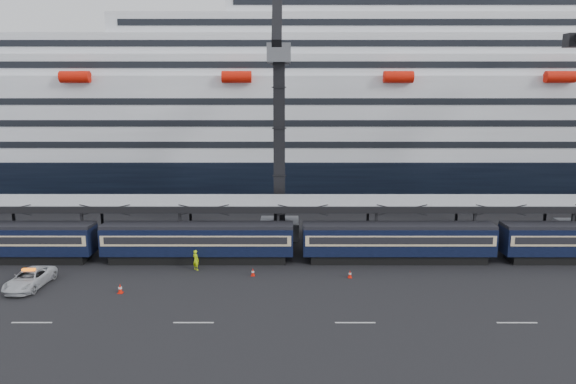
# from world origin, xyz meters

# --- Properties ---
(ground) EXTENTS (260.00, 260.00, 0.00)m
(ground) POSITION_xyz_m (0.00, 0.00, 0.00)
(ground) COLOR black
(ground) RESTS_ON ground
(train) EXTENTS (133.05, 3.00, 4.05)m
(train) POSITION_xyz_m (-4.65, 10.00, 2.20)
(train) COLOR black
(train) RESTS_ON ground
(canopy) EXTENTS (130.00, 6.25, 5.53)m
(canopy) POSITION_xyz_m (0.00, 14.00, 5.25)
(canopy) COLOR gray
(canopy) RESTS_ON ground
(cruise_ship) EXTENTS (214.09, 28.84, 34.00)m
(cruise_ship) POSITION_xyz_m (-1.08, 45.99, 12.34)
(cruise_ship) COLOR black
(cruise_ship) RESTS_ON ground
(crane_dark_near) EXTENTS (4.50, 17.75, 35.08)m
(crane_dark_near) POSITION_xyz_m (-20.00, 18.59, 11.93)
(crane_dark_near) COLOR #4C4E54
(crane_dark_near) RESTS_ON ground
(pickup_truck) EXTENTS (2.80, 5.68, 1.55)m
(pickup_truck) POSITION_xyz_m (-41.58, 3.02, 0.77)
(pickup_truck) COLOR silver
(pickup_truck) RESTS_ON ground
(worker) EXTENTS (0.86, 0.82, 1.98)m
(worker) POSITION_xyz_m (-27.84, 7.50, 0.99)
(worker) COLOR #CAF40C
(worker) RESTS_ON ground
(traffic_cone_b) EXTENTS (0.43, 0.43, 0.87)m
(traffic_cone_b) POSITION_xyz_m (-33.26, 1.71, 0.43)
(traffic_cone_b) COLOR red
(traffic_cone_b) RESTS_ON ground
(traffic_cone_c) EXTENTS (0.37, 0.37, 0.74)m
(traffic_cone_c) POSITION_xyz_m (-22.26, 5.88, 0.36)
(traffic_cone_c) COLOR red
(traffic_cone_c) RESTS_ON ground
(traffic_cone_d) EXTENTS (0.36, 0.36, 0.73)m
(traffic_cone_d) POSITION_xyz_m (-13.29, 5.39, 0.36)
(traffic_cone_d) COLOR red
(traffic_cone_d) RESTS_ON ground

